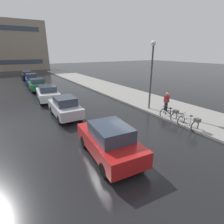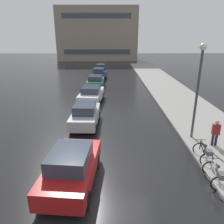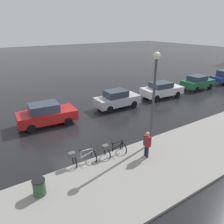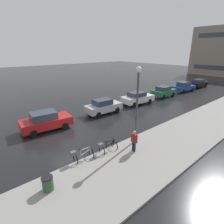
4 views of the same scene
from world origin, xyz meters
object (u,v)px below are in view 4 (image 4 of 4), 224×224
(car_white, at_px, (138,98))
(trash_bin, at_px, (48,185))
(bicycle_nearest, at_px, (81,155))
(car_black, at_px, (199,83))
(streetlamp, at_px, (137,95))
(car_red, at_px, (46,121))
(car_silver, at_px, (103,106))
(pedestrian, at_px, (134,141))
(bicycle_second, at_px, (107,147))
(car_green, at_px, (164,91))
(car_blue, at_px, (184,87))

(car_white, xyz_separation_m, trash_bin, (7.32, -14.66, -0.35))
(bicycle_nearest, distance_m, car_black, 29.67)
(streetlamp, bearing_deg, car_white, 131.10)
(car_red, xyz_separation_m, streetlamp, (6.61, 4.28, 2.88))
(bicycle_nearest, xyz_separation_m, car_silver, (-6.20, 6.53, 0.31))
(car_white, distance_m, car_black, 16.92)
(car_silver, relative_size, pedestrian, 2.48)
(trash_bin, bearing_deg, bicycle_nearest, 113.26)
(bicycle_second, height_order, pedestrian, pedestrian)
(pedestrian, relative_size, trash_bin, 1.87)
(car_silver, relative_size, car_green, 1.06)
(car_silver, bearing_deg, streetlamp, -17.74)
(trash_bin, bearing_deg, car_white, 116.54)
(car_red, bearing_deg, car_green, 90.46)
(car_green, bearing_deg, trash_bin, -70.30)
(bicycle_second, bearing_deg, car_black, 103.01)
(car_red, bearing_deg, car_black, 89.92)
(bicycle_second, distance_m, car_green, 17.33)
(car_red, bearing_deg, car_silver, 91.03)
(trash_bin, bearing_deg, car_black, 102.73)
(bicycle_second, bearing_deg, car_green, 111.92)
(car_blue, height_order, pedestrian, pedestrian)
(car_blue, xyz_separation_m, pedestrian, (7.46, -20.25, 0.13))
(bicycle_second, relative_size, pedestrian, 0.85)
(bicycle_second, xyz_separation_m, car_white, (-6.47, 10.30, 0.31))
(bicycle_nearest, xyz_separation_m, car_black, (-6.05, 29.05, 0.27))
(car_white, relative_size, streetlamp, 0.79)
(car_white, xyz_separation_m, car_blue, (0.17, 11.40, 0.00))
(car_blue, height_order, streetlamp, streetlamp)
(car_black, relative_size, trash_bin, 4.75)
(car_green, xyz_separation_m, pedestrian, (7.63, -14.63, 0.14))
(streetlamp, bearing_deg, pedestrian, -51.57)
(bicycle_nearest, height_order, pedestrian, pedestrian)
(car_green, height_order, streetlamp, streetlamp)
(car_green, height_order, pedestrian, pedestrian)
(car_red, distance_m, trash_bin, 7.65)
(car_blue, bearing_deg, car_white, -90.86)
(pedestrian, bearing_deg, streetlamp, 128.43)
(car_blue, bearing_deg, car_green, -91.72)
(car_silver, height_order, car_black, car_silver)
(car_silver, xyz_separation_m, streetlamp, (6.73, -2.15, 2.91))
(car_black, xyz_separation_m, trash_bin, (7.13, -31.58, -0.32))
(bicycle_nearest, height_order, car_green, car_green)
(car_blue, relative_size, car_black, 1.03)
(car_red, relative_size, trash_bin, 4.92)
(bicycle_second, relative_size, car_silver, 0.34)
(car_white, bearing_deg, car_silver, -89.69)
(car_red, relative_size, car_green, 1.12)
(car_black, bearing_deg, car_white, -90.63)
(bicycle_nearest, xyz_separation_m, bicycle_second, (0.24, 1.83, -0.01))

